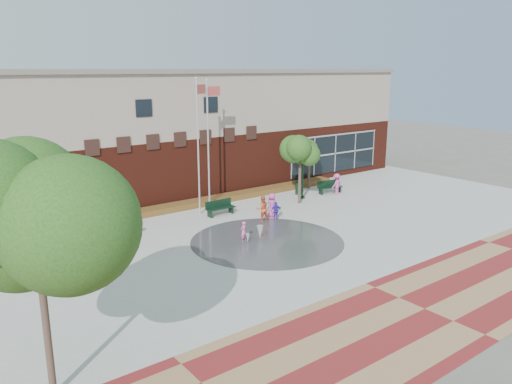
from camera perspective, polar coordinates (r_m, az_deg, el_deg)
ground at (r=25.39m, az=5.52°, el=-7.44°), size 120.00×120.00×0.00m
plaza_concrete at (r=28.26m, az=-0.00°, el=-5.12°), size 46.00×18.00×0.01m
paver_band at (r=21.26m, az=18.73°, el=-12.56°), size 46.00×6.00×0.01m
splash_pad at (r=27.52m, az=1.27°, el=-5.65°), size 8.40×8.40×0.01m
library_building at (r=38.59m, az=-12.30°, el=6.79°), size 44.40×10.40×9.20m
flower_bed at (r=34.35m, az=-7.71°, el=-1.79°), size 26.00×1.20×0.40m
flagpole_left at (r=31.77m, az=-6.61°, el=5.95°), size 0.96×0.46×8.75m
flagpole_right at (r=32.82m, az=-5.43°, el=6.14°), size 1.06×0.17×8.62m
lamp_left at (r=24.78m, az=-19.09°, el=-2.80°), size 0.41×0.41×3.89m
lamp_right at (r=36.00m, az=5.38°, el=3.14°), size 0.43×0.43×4.07m
bench_left at (r=29.20m, az=-19.95°, el=-4.78°), size 1.76×1.14×0.86m
bench_mid at (r=32.27m, az=-4.11°, el=-2.13°), size 1.97×0.56×0.99m
bench_right at (r=38.24m, az=8.42°, el=0.30°), size 2.04×0.92×0.99m
trash_can at (r=37.63m, az=4.92°, el=0.44°), size 0.58×0.58×0.96m
tree_big_left at (r=14.40m, az=-24.08°, el=-2.04°), size 4.87×4.87×7.78m
tree_mid at (r=34.50m, az=5.09°, el=4.44°), size 2.91×2.91×4.91m
tree_small_right at (r=39.06m, az=6.13°, el=4.49°), size 2.31×2.31×3.94m
water_jet_a at (r=27.85m, az=0.46°, el=-5.42°), size 0.39×0.39×0.75m
water_jet_b at (r=27.25m, az=-0.95°, el=-5.86°), size 0.22×0.22×0.51m
child_splash at (r=27.32m, az=-1.44°, el=-4.54°), size 0.48×0.39×1.15m
adult_red at (r=30.83m, az=0.73°, el=-1.92°), size 0.91×0.78×1.61m
adult_pink at (r=31.71m, az=1.84°, el=-1.52°), size 0.87×0.67×1.57m
child_blue at (r=31.23m, az=2.30°, el=-2.15°), size 0.74×0.49×1.17m
person_bench at (r=37.85m, az=9.19°, el=0.89°), size 1.12×0.75×1.61m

